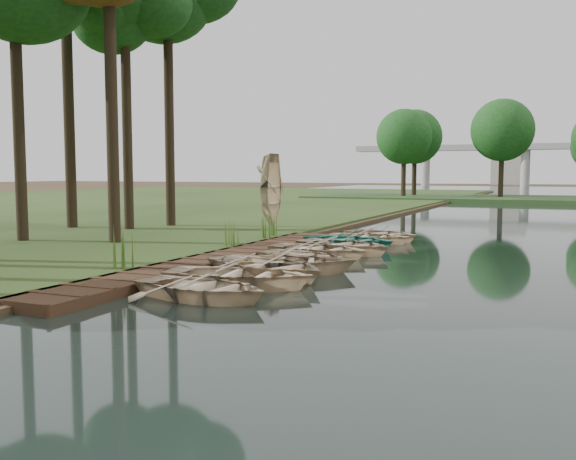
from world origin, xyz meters
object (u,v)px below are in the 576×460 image
at_px(rowboat_0, 202,284).
at_px(rowboat_1, 239,272).
at_px(stored_rowboat, 273,221).
at_px(boardwalk, 219,260).
at_px(rowboat_2, 267,263).

distance_m(rowboat_0, rowboat_1, 1.62).
bearing_deg(rowboat_0, stored_rowboat, 27.11).
xyz_separation_m(rowboat_0, rowboat_1, (0.07, 1.61, 0.04)).
bearing_deg(boardwalk, rowboat_1, -53.75).
bearing_deg(rowboat_1, rowboat_2, -8.37).
xyz_separation_m(rowboat_1, stored_rowboat, (-5.00, 12.64, 0.22)).
bearing_deg(boardwalk, rowboat_2, -36.91).
relative_size(rowboat_0, rowboat_1, 0.90).
bearing_deg(rowboat_1, boardwalk, 27.68).
bearing_deg(rowboat_0, rowboat_2, 6.83).
xyz_separation_m(boardwalk, rowboat_0, (2.55, -5.19, 0.25)).
height_order(rowboat_1, rowboat_2, rowboat_2).
height_order(rowboat_1, stored_rowboat, stored_rowboat).
distance_m(rowboat_0, rowboat_2, 3.23).
bearing_deg(boardwalk, rowboat_0, -63.86).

